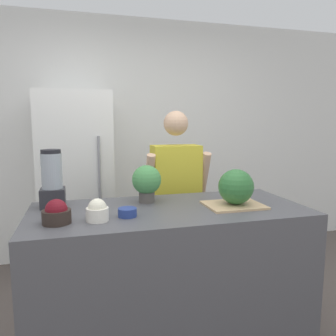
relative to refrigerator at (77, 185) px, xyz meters
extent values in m
cube|color=white|center=(0.57, 0.39, 0.42)|extent=(8.00, 0.06, 2.60)
cube|color=#4C4C51|center=(0.57, -1.33, -0.41)|extent=(1.72, 0.77, 0.95)
cube|color=white|center=(0.00, 0.00, 0.00)|extent=(0.67, 0.67, 1.77)
cylinder|color=gray|center=(0.20, -0.35, 0.18)|extent=(0.02, 0.02, 0.62)
cube|color=#4C608C|center=(0.82, -0.64, -0.50)|extent=(0.30, 0.18, 0.76)
cube|color=gold|center=(0.82, -0.64, 0.14)|extent=(0.40, 0.22, 0.54)
sphere|color=#DBAD89|center=(0.82, -0.64, 0.60)|extent=(0.21, 0.21, 0.21)
cylinder|color=#DBAD89|center=(0.58, -0.68, 0.13)|extent=(0.07, 0.22, 0.45)
cylinder|color=#DBAD89|center=(1.05, -0.68, 0.13)|extent=(0.07, 0.22, 0.45)
cube|color=tan|center=(0.99, -1.39, 0.08)|extent=(0.36, 0.28, 0.01)
sphere|color=#2D6B33|center=(1.00, -1.39, 0.20)|extent=(0.23, 0.23, 0.23)
cylinder|color=#2D231E|center=(-0.09, -1.47, 0.11)|extent=(0.15, 0.15, 0.07)
sphere|color=maroon|center=(-0.09, -1.47, 0.14)|extent=(0.12, 0.12, 0.12)
cylinder|color=white|center=(0.12, -1.48, 0.11)|extent=(0.12, 0.12, 0.07)
sphere|color=white|center=(0.12, -1.48, 0.14)|extent=(0.10, 0.10, 0.10)
cylinder|color=navy|center=(0.29, -1.44, 0.09)|extent=(0.11, 0.11, 0.05)
cube|color=#28282D|center=(-0.13, -1.10, 0.13)|extent=(0.15, 0.15, 0.12)
cylinder|color=#99A3AD|center=(-0.13, -1.10, 0.30)|extent=(0.13, 0.13, 0.22)
cylinder|color=black|center=(-0.13, -1.10, 0.42)|extent=(0.12, 0.12, 0.02)
cylinder|color=#514C47|center=(0.47, -1.14, 0.10)|extent=(0.11, 0.11, 0.07)
sphere|color=#478E4C|center=(0.47, -1.14, 0.22)|extent=(0.20, 0.20, 0.20)
camera|label=1|loc=(0.04, -3.26, 0.61)|focal=35.00mm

